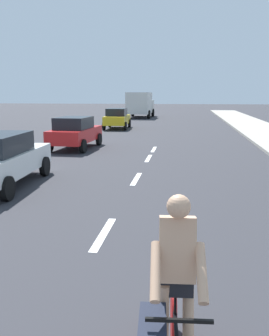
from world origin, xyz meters
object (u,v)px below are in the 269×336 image
object	(u,v)px
cyclist	(172,299)
delivery_truck	(140,104)
parked_car_yellow	(117,118)
parked_car_red	(75,132)

from	to	relation	value
cyclist	delivery_truck	distance (m)	39.73
cyclist	parked_car_yellow	size ratio (longest dim) A/B	0.47
delivery_truck	parked_car_yellow	bearing A→B (deg)	-89.09
parked_car_yellow	delivery_truck	size ratio (longest dim) A/B	0.61
cyclist	delivery_truck	world-z (taller)	delivery_truck
cyclist	parked_car_yellow	world-z (taller)	cyclist
cyclist	delivery_truck	size ratio (longest dim) A/B	0.29
cyclist	parked_car_red	bearing A→B (deg)	-74.19
parked_car_red	parked_car_yellow	xyz separation A→B (m)	(0.12, 10.78, -0.00)
parked_car_red	delivery_truck	bearing A→B (deg)	92.26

